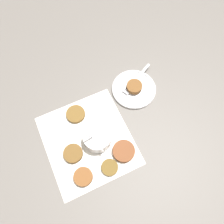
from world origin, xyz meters
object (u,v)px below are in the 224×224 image
(sauce_bowl, at_px, (98,138))
(serving_plate, at_px, (134,89))
(fritter_on_plate, at_px, (134,87))
(fork, at_px, (135,81))

(sauce_bowl, distance_m, serving_plate, 0.27)
(fritter_on_plate, xyz_separation_m, fork, (-0.03, 0.01, -0.01))
(sauce_bowl, distance_m, fritter_on_plate, 0.27)
(fork, bearing_deg, fritter_on_plate, -27.49)
(fritter_on_plate, relative_size, fork, 0.39)
(sauce_bowl, relative_size, fork, 0.72)
(serving_plate, height_order, fork, fork)
(fritter_on_plate, bearing_deg, fork, 152.51)
(serving_plate, relative_size, fork, 1.12)
(sauce_bowl, height_order, fritter_on_plate, sauce_bowl)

